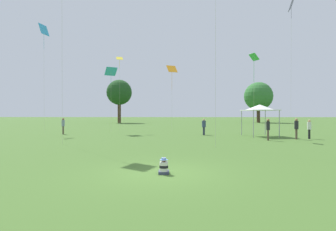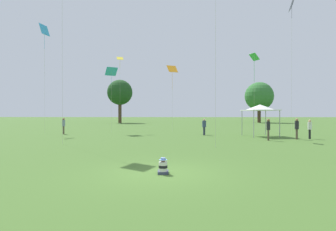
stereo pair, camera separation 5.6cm
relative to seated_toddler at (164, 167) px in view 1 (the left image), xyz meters
name	(u,v)px [view 1 (the left image)]	position (x,y,z in m)	size (l,w,h in m)	color
ground_plane	(160,173)	(-0.15, 0.15, -0.24)	(300.00, 300.00, 0.00)	#426628
seated_toddler	(164,167)	(0.00, 0.00, 0.00)	(0.41, 0.50, 0.60)	#383D56
person_standing_0	(309,127)	(11.92, 13.47, 0.76)	(0.46, 0.46, 1.66)	black
person_standing_1	(296,127)	(10.63, 13.04, 0.84)	(0.36, 0.36, 1.78)	brown
person_standing_2	(204,125)	(3.22, 17.09, 0.74)	(0.52, 0.52, 1.67)	#282D42
person_standing_3	(268,127)	(7.92, 12.07, 0.84)	(0.40, 0.40, 1.76)	brown
person_standing_5	(63,124)	(-11.57, 17.82, 0.80)	(0.43, 0.43, 1.72)	brown
canopy_tent	(260,108)	(8.47, 15.98, 2.51)	(3.28, 3.28, 3.06)	white
kite_0	(44,32)	(-14.52, 19.59, 11.16)	(0.72, 1.35, 12.27)	#339EDB
kite_1	(172,70)	(-0.10, 21.46, 7.07)	(1.38, 1.19, 7.93)	orange
kite_2	(111,72)	(-6.98, 19.93, 6.62)	(1.58, 1.48, 7.38)	#339EDB
kite_4	(120,61)	(-6.45, 21.98, 8.25)	(0.92, 0.85, 9.11)	yellow
kite_5	(291,8)	(12.74, 19.02, 13.25)	(0.57, 1.26, 14.46)	#1E2328
kite_6	(254,60)	(7.22, 13.64, 6.60)	(0.84, 0.94, 7.42)	green
distant_tree_0	(258,96)	(20.17, 54.28, 6.10)	(6.76, 6.76, 9.76)	#473323
distant_tree_1	(119,93)	(-12.90, 50.99, 6.82)	(5.84, 5.84, 10.05)	#473323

